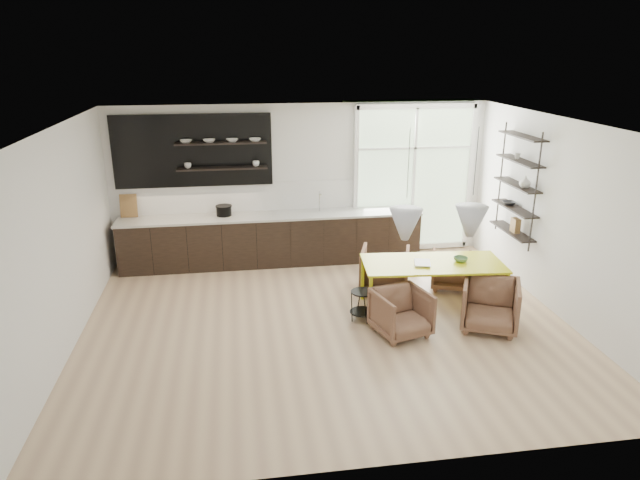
{
  "coord_description": "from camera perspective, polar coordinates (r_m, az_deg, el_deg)",
  "views": [
    {
      "loc": [
        -1.23,
        -7.39,
        3.86
      ],
      "look_at": [
        -0.02,
        0.6,
        1.11
      ],
      "focal_mm": 32.0,
      "sensor_mm": 36.0,
      "label": 1
    }
  ],
  "objects": [
    {
      "name": "table_bowl",
      "position": [
        8.9,
        13.89,
        -1.89
      ],
      "size": [
        0.26,
        0.26,
        0.07
      ],
      "primitive_type": "imported",
      "rotation": [
        0.0,
        0.0,
        -0.28
      ],
      "color": "#507A4C",
      "rests_on": "dining_table"
    },
    {
      "name": "dining_table",
      "position": [
        8.79,
        11.21,
        -2.55
      ],
      "size": [
        2.18,
        1.12,
        0.77
      ],
      "rotation": [
        0.0,
        0.0,
        -0.09
      ],
      "color": "#D2D214",
      "rests_on": "ground"
    },
    {
      "name": "kitchen_run",
      "position": [
        10.6,
        -5.31,
        0.79
      ],
      "size": [
        5.54,
        0.69,
        2.75
      ],
      "color": "black",
      "rests_on": "ground"
    },
    {
      "name": "wire_stool",
      "position": [
        8.48,
        4.25,
        -6.14
      ],
      "size": [
        0.36,
        0.36,
        0.46
      ],
      "rotation": [
        0.0,
        0.0,
        0.09
      ],
      "color": "black",
      "rests_on": "ground"
    },
    {
      "name": "armchair_back_left",
      "position": [
        9.49,
        6.48,
        -2.97
      ],
      "size": [
        0.99,
        1.0,
        0.72
      ],
      "primitive_type": "imported",
      "rotation": [
        0.0,
        0.0,
        2.82
      ],
      "color": "brown",
      "rests_on": "ground"
    },
    {
      "name": "armchair_back_right",
      "position": [
        9.81,
        13.0,
        -2.98
      ],
      "size": [
        0.84,
        0.85,
        0.61
      ],
      "primitive_type": "imported",
      "rotation": [
        0.0,
        0.0,
        2.79
      ],
      "color": "brown",
      "rests_on": "ground"
    },
    {
      "name": "armchair_front_right",
      "position": [
        8.54,
        16.65,
        -6.26
      ],
      "size": [
        1.03,
        1.05,
        0.72
      ],
      "primitive_type": "imported",
      "rotation": [
        0.0,
        0.0,
        -0.43
      ],
      "color": "brown",
      "rests_on": "ground"
    },
    {
      "name": "right_shelving",
      "position": [
        9.96,
        19.14,
        4.92
      ],
      "size": [
        0.26,
        1.22,
        1.9
      ],
      "color": "black",
      "rests_on": "ground"
    },
    {
      "name": "armchair_front_left",
      "position": [
        8.12,
        8.13,
        -7.22
      ],
      "size": [
        0.87,
        0.88,
        0.65
      ],
      "primitive_type": "imported",
      "rotation": [
        0.0,
        0.0,
        0.27
      ],
      "color": "brown",
      "rests_on": "ground"
    },
    {
      "name": "table_book",
      "position": [
        8.67,
        9.41,
        -2.26
      ],
      "size": [
        0.31,
        0.37,
        0.03
      ],
      "primitive_type": "imported",
      "rotation": [
        0.0,
        0.0,
        -0.27
      ],
      "color": "white",
      "rests_on": "dining_table"
    },
    {
      "name": "room",
      "position": [
        9.0,
        3.3,
        3.29
      ],
      "size": [
        7.02,
        6.01,
        2.91
      ],
      "color": "#D8B68C",
      "rests_on": "ground"
    }
  ]
}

